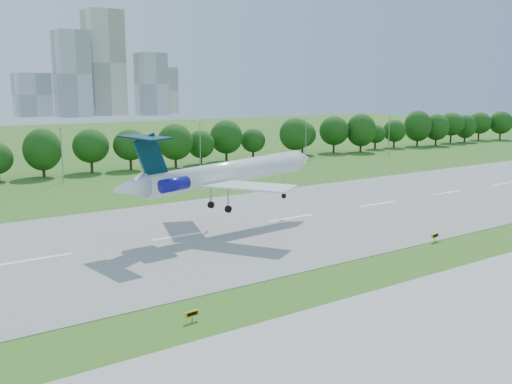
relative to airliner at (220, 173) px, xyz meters
name	(u,v)px	position (x,y,z in m)	size (l,w,h in m)	color
ground	(413,255)	(13.66, -24.79, -8.60)	(600.00, 600.00, 0.00)	#2C681B
runway	(292,218)	(13.66, 0.21, -8.56)	(400.00, 45.00, 0.08)	gray
tree_line	(130,146)	(13.66, 67.21, -2.42)	(288.40, 8.40, 10.40)	#382314
light_poles	(136,150)	(11.16, 57.21, -2.27)	(175.90, 0.25, 12.19)	gray
skyline	(101,76)	(113.82, 365.82, 21.86)	(127.00, 52.00, 80.00)	#B2B2B7
airliner	(220,173)	(0.00, 0.00, 0.00)	(36.21, 26.19, 12.01)	white
taxi_sign_left	(192,314)	(-19.54, -27.44, -7.85)	(1.46, 0.32, 1.02)	gray
taxi_sign_centre	(435,236)	(20.98, -22.30, -7.73)	(1.69, 0.43, 1.18)	gray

